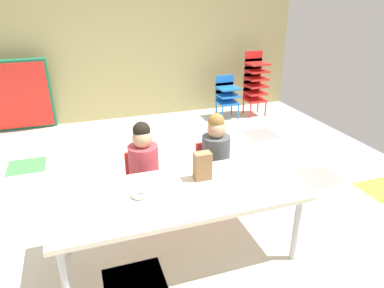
{
  "coord_description": "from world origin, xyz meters",
  "views": [
    {
      "loc": [
        -0.67,
        -2.82,
        1.91
      ],
      "look_at": [
        0.13,
        -0.46,
        0.83
      ],
      "focal_mm": 32.73,
      "sensor_mm": 36.0,
      "label": 1
    }
  ],
  "objects_px": {
    "seated_child_middle_seat": "(216,152)",
    "paper_bag_brown": "(202,166)",
    "kid_chair_blue_stack": "(227,94)",
    "craft_table": "(179,197)",
    "donut_powdered_on_plate": "(140,194)",
    "kid_chair_red_stack": "(255,80)",
    "seated_child_near_camera": "(143,162)",
    "paper_plate_near_edge": "(140,197)",
    "folded_activity_table": "(19,96)"
  },
  "relations": [
    {
      "from": "seated_child_middle_seat",
      "to": "paper_bag_brown",
      "type": "xyz_separation_m",
      "value": [
        -0.31,
        -0.48,
        0.13
      ]
    },
    {
      "from": "paper_bag_brown",
      "to": "kid_chair_blue_stack",
      "type": "bearing_deg",
      "value": 62.49
    },
    {
      "from": "craft_table",
      "to": "donut_powdered_on_plate",
      "type": "bearing_deg",
      "value": 176.62
    },
    {
      "from": "seated_child_middle_seat",
      "to": "kid_chair_blue_stack",
      "type": "bearing_deg",
      "value": 63.64
    },
    {
      "from": "seated_child_middle_seat",
      "to": "kid_chair_red_stack",
      "type": "bearing_deg",
      "value": 54.66
    },
    {
      "from": "craft_table",
      "to": "paper_bag_brown",
      "type": "bearing_deg",
      "value": 29.23
    },
    {
      "from": "seated_child_near_camera",
      "to": "kid_chair_red_stack",
      "type": "bearing_deg",
      "value": 45.08
    },
    {
      "from": "donut_powdered_on_plate",
      "to": "paper_plate_near_edge",
      "type": "bearing_deg",
      "value": 0.0
    },
    {
      "from": "seated_child_middle_seat",
      "to": "paper_bag_brown",
      "type": "bearing_deg",
      "value": -122.8
    },
    {
      "from": "paper_bag_brown",
      "to": "paper_plate_near_edge",
      "type": "distance_m",
      "value": 0.53
    },
    {
      "from": "craft_table",
      "to": "seated_child_middle_seat",
      "type": "relative_size",
      "value": 1.97
    },
    {
      "from": "paper_bag_brown",
      "to": "seated_child_middle_seat",
      "type": "bearing_deg",
      "value": 57.2
    },
    {
      "from": "craft_table",
      "to": "paper_plate_near_edge",
      "type": "bearing_deg",
      "value": 176.62
    },
    {
      "from": "kid_chair_blue_stack",
      "to": "paper_bag_brown",
      "type": "distance_m",
      "value": 3.2
    },
    {
      "from": "craft_table",
      "to": "kid_chair_blue_stack",
      "type": "bearing_deg",
      "value": 60.03
    },
    {
      "from": "craft_table",
      "to": "kid_chair_red_stack",
      "type": "height_order",
      "value": "kid_chair_red_stack"
    },
    {
      "from": "kid_chair_red_stack",
      "to": "donut_powdered_on_plate",
      "type": "height_order",
      "value": "kid_chair_red_stack"
    },
    {
      "from": "folded_activity_table",
      "to": "paper_plate_near_edge",
      "type": "distance_m",
      "value": 3.48
    },
    {
      "from": "paper_plate_near_edge",
      "to": "seated_child_middle_seat",
      "type": "bearing_deg",
      "value": 35.85
    },
    {
      "from": "seated_child_middle_seat",
      "to": "paper_plate_near_edge",
      "type": "bearing_deg",
      "value": -144.15
    },
    {
      "from": "seated_child_near_camera",
      "to": "paper_bag_brown",
      "type": "xyz_separation_m",
      "value": [
        0.37,
        -0.48,
        0.13
      ]
    },
    {
      "from": "seated_child_near_camera",
      "to": "craft_table",
      "type": "bearing_deg",
      "value": -77.46
    },
    {
      "from": "seated_child_middle_seat",
      "to": "kid_chair_red_stack",
      "type": "distance_m",
      "value": 2.88
    },
    {
      "from": "kid_chair_red_stack",
      "to": "folded_activity_table",
      "type": "bearing_deg",
      "value": 174.4
    },
    {
      "from": "donut_powdered_on_plate",
      "to": "folded_activity_table",
      "type": "bearing_deg",
      "value": 108.87
    },
    {
      "from": "seated_child_near_camera",
      "to": "kid_chair_blue_stack",
      "type": "height_order",
      "value": "seated_child_near_camera"
    },
    {
      "from": "kid_chair_blue_stack",
      "to": "kid_chair_red_stack",
      "type": "xyz_separation_m",
      "value": [
        0.5,
        0.0,
        0.18
      ]
    },
    {
      "from": "craft_table",
      "to": "folded_activity_table",
      "type": "xyz_separation_m",
      "value": [
        -1.4,
        3.31,
        0.01
      ]
    },
    {
      "from": "folded_activity_table",
      "to": "kid_chair_blue_stack",
      "type": "bearing_deg",
      "value": -6.51
    },
    {
      "from": "donut_powdered_on_plate",
      "to": "paper_bag_brown",
      "type": "bearing_deg",
      "value": 12.59
    },
    {
      "from": "paper_plate_near_edge",
      "to": "donut_powdered_on_plate",
      "type": "relative_size",
      "value": 1.42
    },
    {
      "from": "donut_powdered_on_plate",
      "to": "kid_chair_red_stack",
      "type": "bearing_deg",
      "value": 49.8
    },
    {
      "from": "seated_child_middle_seat",
      "to": "folded_activity_table",
      "type": "bearing_deg",
      "value": 125.75
    },
    {
      "from": "kid_chair_red_stack",
      "to": "craft_table",
      "type": "bearing_deg",
      "value": -126.73
    },
    {
      "from": "folded_activity_table",
      "to": "donut_powdered_on_plate",
      "type": "xyz_separation_m",
      "value": [
        1.13,
        -3.29,
        0.07
      ]
    },
    {
      "from": "craft_table",
      "to": "kid_chair_blue_stack",
      "type": "height_order",
      "value": "kid_chair_blue_stack"
    },
    {
      "from": "seated_child_middle_seat",
      "to": "kid_chair_blue_stack",
      "type": "xyz_separation_m",
      "value": [
        1.16,
        2.35,
        -0.16
      ]
    },
    {
      "from": "craft_table",
      "to": "kid_chair_blue_stack",
      "type": "relative_size",
      "value": 2.65
    },
    {
      "from": "folded_activity_table",
      "to": "donut_powdered_on_plate",
      "type": "relative_size",
      "value": 8.56
    },
    {
      "from": "craft_table",
      "to": "paper_plate_near_edge",
      "type": "relative_size",
      "value": 10.02
    },
    {
      "from": "paper_bag_brown",
      "to": "craft_table",
      "type": "bearing_deg",
      "value": -150.77
    },
    {
      "from": "folded_activity_table",
      "to": "paper_bag_brown",
      "type": "relative_size",
      "value": 4.94
    },
    {
      "from": "donut_powdered_on_plate",
      "to": "craft_table",
      "type": "bearing_deg",
      "value": -3.38
    },
    {
      "from": "kid_chair_blue_stack",
      "to": "paper_plate_near_edge",
      "type": "xyz_separation_m",
      "value": [
        -1.98,
        -2.94,
        0.19
      ]
    },
    {
      "from": "kid_chair_blue_stack",
      "to": "donut_powdered_on_plate",
      "type": "bearing_deg",
      "value": -124.0
    },
    {
      "from": "kid_chair_red_stack",
      "to": "folded_activity_table",
      "type": "relative_size",
      "value": 0.96
    },
    {
      "from": "seated_child_middle_seat",
      "to": "kid_chair_blue_stack",
      "type": "height_order",
      "value": "seated_child_middle_seat"
    },
    {
      "from": "craft_table",
      "to": "kid_chair_red_stack",
      "type": "bearing_deg",
      "value": 53.27
    },
    {
      "from": "seated_child_middle_seat",
      "to": "paper_plate_near_edge",
      "type": "xyz_separation_m",
      "value": [
        -0.82,
        -0.59,
        0.03
      ]
    },
    {
      "from": "seated_child_middle_seat",
      "to": "paper_bag_brown",
      "type": "relative_size",
      "value": 4.17
    }
  ]
}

